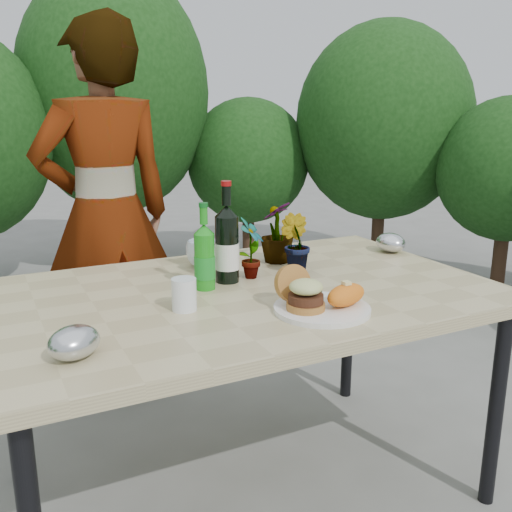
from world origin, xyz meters
name	(u,v)px	position (x,y,z in m)	size (l,w,h in m)	color
ground	(246,489)	(0.00, 0.00, 0.00)	(80.00, 80.00, 0.00)	slate
patio_table	(245,306)	(0.00, 0.00, 0.69)	(1.60, 1.00, 0.75)	tan
shrub_hedge	(169,138)	(0.30, 1.68, 1.15)	(6.79, 5.17, 2.36)	#382316
dinner_plate	(322,309)	(0.11, -0.29, 0.76)	(0.28, 0.28, 0.01)	white
burger_stack	(302,292)	(0.06, -0.27, 0.81)	(0.11, 0.16, 0.11)	#B7722D
sweet_potato	(346,295)	(0.18, -0.31, 0.80)	(0.15, 0.08, 0.06)	orange
grilled_veg	(310,292)	(0.13, -0.19, 0.78)	(0.08, 0.05, 0.03)	olive
wine_bottle	(227,245)	(-0.02, 0.10, 0.88)	(0.08, 0.08, 0.34)	black
sparkling_water	(205,258)	(-0.11, 0.06, 0.85)	(0.07, 0.07, 0.28)	#1A8B19
plastic_cup	(184,294)	(-0.24, -0.10, 0.80)	(0.07, 0.07, 0.10)	white
seedling_left	(251,248)	(0.07, 0.10, 0.86)	(0.11, 0.08, 0.21)	#225C1F
seedling_mid	(295,243)	(0.25, 0.11, 0.85)	(0.11, 0.09, 0.21)	#2C6021
seedling_right	(277,232)	(0.25, 0.25, 0.87)	(0.13, 0.13, 0.23)	#2B5D1F
blue_bowl	(203,254)	(-0.02, 0.32, 0.80)	(0.12, 0.12, 0.10)	silver
foil_packet_left	(74,342)	(-0.58, -0.29, 0.79)	(0.13, 0.11, 0.08)	#B8BCC0
foil_packet_right	(391,243)	(0.74, 0.18, 0.79)	(0.13, 0.11, 0.08)	silver
person	(106,216)	(-0.24, 0.95, 0.85)	(0.62, 0.41, 1.70)	#995E4C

